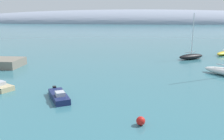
{
  "coord_description": "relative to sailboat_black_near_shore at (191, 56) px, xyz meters",
  "views": [
    {
      "loc": [
        0.45,
        -7.05,
        8.32
      ],
      "look_at": [
        -2.6,
        21.85,
        1.61
      ],
      "focal_mm": 38.81,
      "sensor_mm": 36.0,
      "label": 1
    }
  ],
  "objects": [
    {
      "name": "mooring_buoy_red",
      "position": [
        -9.81,
        -29.33,
        -0.22
      ],
      "size": [
        0.7,
        0.7,
        0.7
      ],
      "primitive_type": "sphere",
      "color": "red",
      "rests_on": "water"
    },
    {
      "name": "distant_ridge",
      "position": [
        -12.7,
        195.6,
        -0.57
      ],
      "size": [
        390.42,
        69.7,
        25.74
      ],
      "primitive_type": "ellipsoid",
      "color": "#8E99AD",
      "rests_on": "ground"
    },
    {
      "name": "sailboat_black_near_shore",
      "position": [
        0.0,
        0.0,
        0.0
      ],
      "size": [
        5.72,
        4.59,
        8.57
      ],
      "rotation": [
        0.0,
        0.0,
        0.57
      ],
      "color": "black",
      "rests_on": "water"
    },
    {
      "name": "motorboat_navy_outer",
      "position": [
        -17.89,
        -24.35,
        -0.23
      ],
      "size": [
        3.31,
        4.53,
        0.98
      ],
      "rotation": [
        0.0,
        0.0,
        5.23
      ],
      "color": "navy",
      "rests_on": "water"
    }
  ]
}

